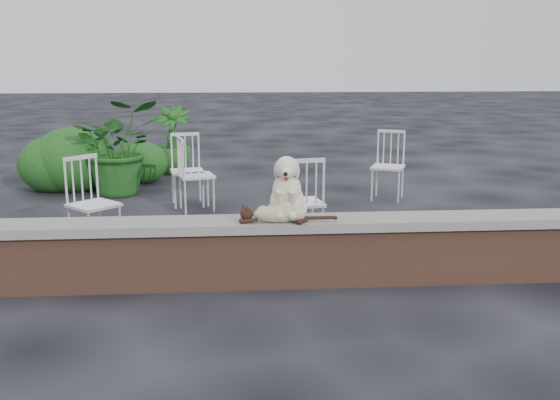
{
  "coord_description": "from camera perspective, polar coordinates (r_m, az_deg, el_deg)",
  "views": [
    {
      "loc": [
        -0.6,
        -5.1,
        1.92
      ],
      "look_at": [
        -0.21,
        0.2,
        0.7
      ],
      "focal_mm": 40.05,
      "sensor_mm": 36.0,
      "label": 1
    }
  ],
  "objects": [
    {
      "name": "chair_a",
      "position": [
        6.61,
        -16.66,
        -0.28
      ],
      "size": [
        0.79,
        0.79,
        0.94
      ],
      "primitive_type": null,
      "rotation": [
        0.0,
        0.0,
        0.78
      ],
      "color": "white",
      "rests_on": "ground"
    },
    {
      "name": "brick_wall",
      "position": [
        5.4,
        2.38,
        -5.1
      ],
      "size": [
        6.0,
        0.3,
        0.5
      ],
      "primitive_type": "cube",
      "color": "brown",
      "rests_on": "ground"
    },
    {
      "name": "potted_plant_a",
      "position": [
        9.14,
        -14.43,
        4.72
      ],
      "size": [
        1.44,
        1.32,
        1.36
      ],
      "primitive_type": "imported",
      "rotation": [
        0.0,
        0.0,
        0.25
      ],
      "color": "#144815",
      "rests_on": "ground"
    },
    {
      "name": "ground",
      "position": [
        5.48,
        2.35,
        -7.58
      ],
      "size": [
        60.0,
        60.0,
        0.0
      ],
      "primitive_type": "plane",
      "color": "black",
      "rests_on": "ground"
    },
    {
      "name": "cat",
      "position": [
        5.17,
        -0.09,
        -1.17
      ],
      "size": [
        0.98,
        0.35,
        0.16
      ],
      "primitive_type": null,
      "rotation": [
        0.0,
        0.0,
        -0.13
      ],
      "color": "tan",
      "rests_on": "capstone"
    },
    {
      "name": "dog",
      "position": [
        5.27,
        0.66,
        1.32
      ],
      "size": [
        0.43,
        0.53,
        0.56
      ],
      "primitive_type": null,
      "rotation": [
        0.0,
        0.0,
        -0.13
      ],
      "color": "beige",
      "rests_on": "capstone"
    },
    {
      "name": "chair_c",
      "position": [
        6.45,
        1.93,
        -0.07
      ],
      "size": [
        0.65,
        0.65,
        0.94
      ],
      "primitive_type": null,
      "rotation": [
        0.0,
        0.0,
        3.32
      ],
      "color": "white",
      "rests_on": "ground"
    },
    {
      "name": "chair_b",
      "position": [
        8.29,
        -8.47,
        2.72
      ],
      "size": [
        0.65,
        0.65,
        0.94
      ],
      "primitive_type": null,
      "rotation": [
        0.0,
        0.0,
        0.17
      ],
      "color": "white",
      "rests_on": "ground"
    },
    {
      "name": "potted_plant_b",
      "position": [
        10.59,
        -9.83,
        5.41
      ],
      "size": [
        0.7,
        0.7,
        1.13
      ],
      "primitive_type": "imported",
      "rotation": [
        0.0,
        0.0,
        -0.11
      ],
      "color": "#144815",
      "rests_on": "ground"
    },
    {
      "name": "capstone",
      "position": [
        5.32,
        2.41,
        -2.13
      ],
      "size": [
        6.2,
        0.4,
        0.08
      ],
      "primitive_type": "cube",
      "color": "slate",
      "rests_on": "brick_wall"
    },
    {
      "name": "shrubbery",
      "position": [
        9.74,
        -17.83,
        3.31
      ],
      "size": [
        2.11,
        1.47,
        0.98
      ],
      "color": "#144815",
      "rests_on": "ground"
    },
    {
      "name": "chair_d",
      "position": [
        8.66,
        9.84,
        3.11
      ],
      "size": [
        0.73,
        0.73,
        0.94
      ],
      "primitive_type": null,
      "rotation": [
        0.0,
        0.0,
        -0.4
      ],
      "color": "white",
      "rests_on": "ground"
    },
    {
      "name": "chair_e",
      "position": [
        7.97,
        -7.65,
        2.34
      ],
      "size": [
        0.68,
        0.68,
        0.94
      ],
      "primitive_type": null,
      "rotation": [
        0.0,
        0.0,
        1.82
      ],
      "color": "white",
      "rests_on": "ground"
    }
  ]
}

